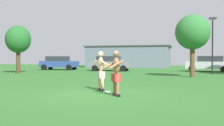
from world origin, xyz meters
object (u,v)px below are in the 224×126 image
(car_silver_mid_lot, at_px, (208,63))
(player_in_red, at_px, (116,71))
(car_blue_near_post, at_px, (59,63))
(car_gray_far_end, at_px, (110,63))
(frisbee, at_px, (106,92))
(player_near, at_px, (101,70))
(tree_right_field, at_px, (18,40))
(lamp_post, at_px, (213,39))
(tree_behind_players, at_px, (193,33))

(car_silver_mid_lot, bearing_deg, player_in_red, -103.74)
(car_blue_near_post, bearing_deg, car_gray_far_end, -7.67)
(frisbee, bearing_deg, player_in_red, -55.54)
(car_blue_near_post, relative_size, car_gray_far_end, 1.01)
(player_near, height_order, frisbee, player_near)
(car_gray_far_end, xyz_separation_m, tree_right_field, (-6.90, -6.25, 2.21))
(car_silver_mid_lot, distance_m, tree_right_field, 18.62)
(car_blue_near_post, distance_m, lamp_post, 17.13)
(frisbee, xyz_separation_m, tree_behind_players, (3.55, 9.53, 3.20))
(frisbee, xyz_separation_m, car_blue_near_post, (-11.22, 17.46, 0.81))
(lamp_post, distance_m, tree_right_field, 17.10)
(car_gray_far_end, bearing_deg, car_silver_mid_lot, 7.48)
(player_near, bearing_deg, car_gray_far_end, 105.02)
(player_in_red, distance_m, frisbee, 1.47)
(frisbee, height_order, car_blue_near_post, car_blue_near_post)
(player_near, relative_size, car_blue_near_post, 0.37)
(car_silver_mid_lot, relative_size, tree_right_field, 1.01)
(car_silver_mid_lot, xyz_separation_m, tree_right_field, (-16.88, -7.56, 2.21))
(car_blue_near_post, distance_m, car_gray_far_end, 6.58)
(car_silver_mid_lot, bearing_deg, lamp_post, -90.38)
(tree_behind_players, bearing_deg, tree_right_field, 176.95)
(car_gray_far_end, xyz_separation_m, tree_behind_players, (8.25, -7.05, 2.38))
(player_in_red, distance_m, lamp_post, 15.09)
(car_blue_near_post, height_order, tree_right_field, tree_right_field)
(tree_right_field, bearing_deg, player_in_red, -42.65)
(car_blue_near_post, height_order, car_silver_mid_lot, same)
(car_gray_far_end, distance_m, lamp_post, 10.71)
(car_silver_mid_lot, bearing_deg, tree_behind_players, -101.65)
(player_near, relative_size, car_gray_far_end, 0.38)
(player_near, distance_m, tree_behind_players, 10.26)
(player_in_red, relative_size, tree_behind_players, 0.37)
(tree_behind_players, bearing_deg, player_near, -112.95)
(frisbee, height_order, car_gray_far_end, car_gray_far_end)
(player_in_red, height_order, frisbee, player_in_red)
(player_in_red, distance_m, tree_behind_players, 11.12)
(car_blue_near_post, distance_m, tree_right_field, 7.47)
(player_near, xyz_separation_m, tree_right_field, (-11.26, 10.00, 2.16))
(frisbee, distance_m, lamp_post, 14.58)
(car_silver_mid_lot, xyz_separation_m, tree_behind_players, (-1.72, -8.36, 2.38))
(car_blue_near_post, bearing_deg, lamp_post, -14.30)
(car_silver_mid_lot, bearing_deg, player_near, -107.74)
(tree_behind_players, bearing_deg, player_in_red, -105.39)
(car_gray_far_end, height_order, tree_right_field, tree_right_field)
(tree_right_field, bearing_deg, car_silver_mid_lot, 24.12)
(player_in_red, distance_m, car_silver_mid_lot, 19.41)
(player_in_red, relative_size, lamp_post, 0.35)
(lamp_post, relative_size, tree_behind_players, 1.07)
(player_in_red, distance_m, tree_right_field, 16.81)
(tree_right_field, bearing_deg, frisbee, -41.69)
(frisbee, relative_size, car_blue_near_post, 0.07)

